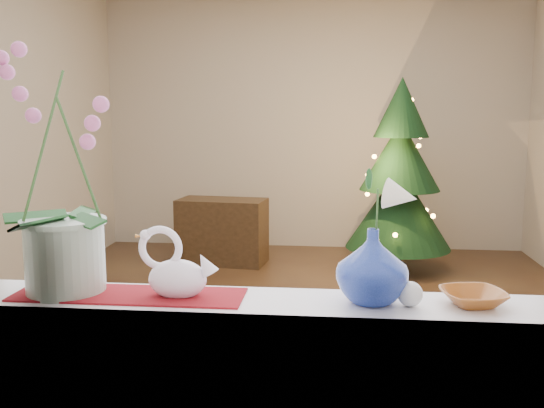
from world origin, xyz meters
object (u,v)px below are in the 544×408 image
Objects in this scene: swan at (177,264)px; side_table at (222,231)px; amber_dish at (473,299)px; xmas_tree at (400,175)px; blue_vase at (372,260)px; paperweight at (410,294)px; orchid_pot at (60,170)px.

side_table is (-0.62, 4.04, -0.71)m from swan.
xmas_tree is (0.21, 3.97, -0.04)m from amber_dish.
amber_dish is 3.97m from xmas_tree.
blue_vase is 3.46× the size of paperweight.
orchid_pot is 1.27m from amber_dish.
orchid_pot is 3.15× the size of swan.
amber_dish is at bearing -9.89° from swan.
amber_dish is 0.08× the size of xmas_tree.
side_table is (-0.27, 4.02, -0.98)m from orchid_pot.
blue_vase is 4.26m from side_table.
amber_dish is at bearing -62.59° from side_table.
xmas_tree reaches higher than blue_vase.
side_table is at bearing 178.04° from xmas_tree.
orchid_pot is at bearing -79.10° from side_table.
swan is 0.58m from blue_vase.
orchid_pot reaches higher than amber_dish.
xmas_tree reaches higher than paperweight.
orchid_pot is at bearing 179.85° from amber_dish.
amber_dish is (1.22, -0.00, -0.36)m from orchid_pot.
swan reaches higher than paperweight.
side_table is (-1.20, 4.03, -0.73)m from blue_vase.
amber_dish reaches higher than side_table.
paperweight reaches higher than amber_dish.
side_table is (-1.49, 4.02, -0.62)m from amber_dish.
orchid_pot reaches higher than side_table.
swan is at bearing -179.06° from blue_vase.
orchid_pot is 3.02× the size of blue_vase.
xmas_tree reaches higher than orchid_pot.
orchid_pot reaches higher than blue_vase.
orchid_pot is 4.23m from xmas_tree.
side_table is at bearing 107.85° from paperweight.
paperweight is 0.04× the size of xmas_tree.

